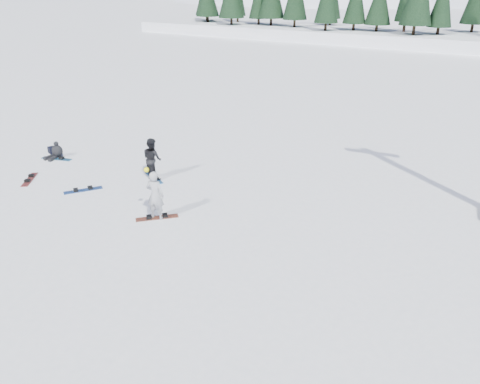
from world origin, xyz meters
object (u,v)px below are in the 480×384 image
at_px(snowboarder_woman, 155,195).
at_px(gear_bag, 52,150).
at_px(snowboard_loose_a, 83,190).
at_px(seated_rider, 56,151).
at_px(snowboarder_man, 152,159).
at_px(snowboard_loose_b, 30,179).
at_px(snowboard_loose_c, 57,159).

height_order(snowboarder_woman, gear_bag, snowboarder_woman).
bearing_deg(snowboard_loose_a, seated_rider, 97.90).
height_order(seated_rider, snowboard_loose_a, seated_rider).
xyz_separation_m(seated_rider, gear_bag, (-0.70, 0.25, -0.15)).
bearing_deg(seated_rider, gear_bag, 150.73).
xyz_separation_m(gear_bag, snowboard_loose_a, (4.85, -2.20, -0.14)).
relative_size(gear_bag, snowboard_loose_a, 0.30).
distance_m(snowboarder_man, seated_rider, 5.72).
bearing_deg(seated_rider, snowboarder_woman, -24.11).
bearing_deg(gear_bag, snowboarder_man, 2.87).
xyz_separation_m(snowboarder_woman, snowboard_loose_a, (-4.13, 0.19, -0.89)).
bearing_deg(seated_rider, snowboard_loose_b, -70.65).
relative_size(seated_rider, gear_bag, 2.14).
bearing_deg(snowboard_loose_b, snowboarder_woman, 53.93).
xyz_separation_m(snowboard_loose_a, snowboard_loose_b, (-2.80, -0.48, 0.00)).
relative_size(gear_bag, snowboard_loose_b, 0.30).
bearing_deg(seated_rider, snowboard_loose_a, -34.81).
relative_size(snowboard_loose_c, snowboard_loose_b, 1.00).
xyz_separation_m(snowboarder_woman, snowboard_loose_b, (-6.94, -0.29, -0.89)).
height_order(snowboarder_woman, snowboard_loose_c, snowboarder_woman).
bearing_deg(snowboard_loose_a, snowboarder_man, 2.21).
distance_m(snowboarder_man, snowboard_loose_a, 3.07).
distance_m(snowboarder_man, snowboard_loose_b, 5.33).
bearing_deg(snowboard_loose_c, snowboard_loose_a, -42.27).
bearing_deg(snowboarder_woman, seated_rider, -28.63).
bearing_deg(snowboard_loose_b, gear_bag, 178.83).
height_order(snowboarder_man, gear_bag, snowboarder_man).
bearing_deg(snowboarder_man, snowboarder_woman, 149.41).
distance_m(snowboarder_woman, gear_bag, 9.33).
height_order(snowboard_loose_c, snowboard_loose_b, same).
distance_m(snowboarder_man, snowboard_loose_c, 5.61).
bearing_deg(snowboard_loose_b, snowboard_loose_c, 168.99).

